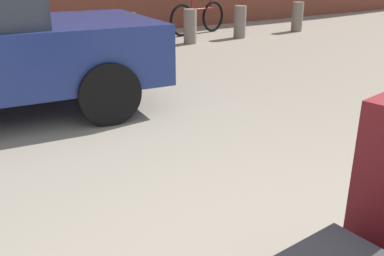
# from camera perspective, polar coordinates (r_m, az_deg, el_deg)

# --- Properties ---
(bicycle_leaning) EXTENTS (1.74, 0.41, 0.96)m
(bicycle_leaning) POSITION_cam_1_polar(r_m,az_deg,el_deg) (10.22, 0.81, 14.55)
(bicycle_leaning) COLOR black
(bicycle_leaning) RESTS_ON ground_plane
(bollard_kerb_near) EXTENTS (0.26, 0.26, 0.69)m
(bollard_kerb_near) POSITION_cam_1_polar(r_m,az_deg,el_deg) (8.27, -8.36, 12.60)
(bollard_kerb_near) COLOR #72665B
(bollard_kerb_near) RESTS_ON ground_plane
(bollard_kerb_mid) EXTENTS (0.26, 0.26, 0.69)m
(bollard_kerb_mid) POSITION_cam_1_polar(r_m,az_deg,el_deg) (8.93, -0.25, 13.43)
(bollard_kerb_mid) COLOR #72665B
(bollard_kerb_mid) RESTS_ON ground_plane
(bollard_kerb_far) EXTENTS (0.26, 0.26, 0.69)m
(bollard_kerb_far) POSITION_cam_1_polar(r_m,az_deg,el_deg) (9.71, 6.43, 13.92)
(bollard_kerb_far) COLOR #72665B
(bollard_kerb_far) RESTS_ON ground_plane
(bollard_corner) EXTENTS (0.26, 0.26, 0.69)m
(bollard_corner) POSITION_cam_1_polar(r_m,az_deg,el_deg) (10.95, 13.92, 14.25)
(bollard_corner) COLOR #72665B
(bollard_corner) RESTS_ON ground_plane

